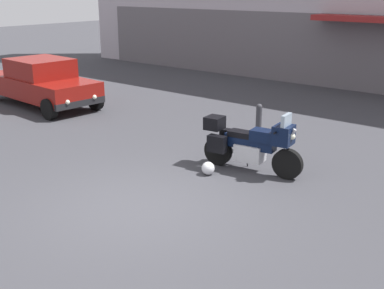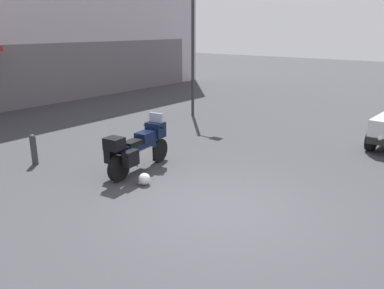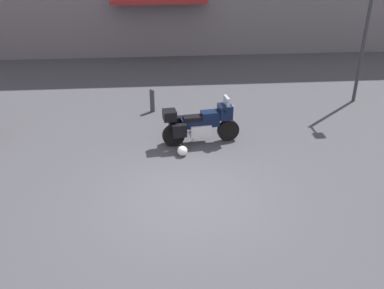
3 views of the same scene
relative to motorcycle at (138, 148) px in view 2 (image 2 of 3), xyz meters
name	(u,v)px [view 2 (image 2 of 3)]	position (x,y,z in m)	size (l,w,h in m)	color
ground_plane	(219,210)	(-0.55, -2.82, -0.62)	(80.00, 80.00, 0.00)	#38383D
motorcycle	(138,148)	(0.00, 0.00, 0.00)	(2.26, 0.88, 1.36)	black
helmet	(145,179)	(-0.55, -0.74, -0.48)	(0.28, 0.28, 0.28)	silver
streetlamp_curbside	(196,40)	(5.93, 2.78, 2.40)	(0.28, 0.94, 4.99)	#2D2D33
bollard_curbside	(34,148)	(-1.35, 2.55, -0.18)	(0.16, 0.16, 0.82)	#333338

